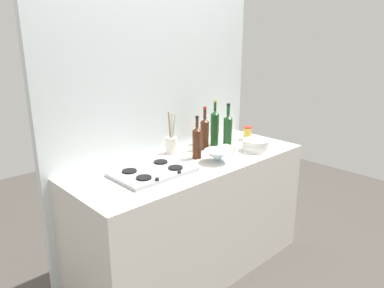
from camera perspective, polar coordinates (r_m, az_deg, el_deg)
ground_plane at (r=3.02m, az=0.00°, el=-18.86°), size 6.00×6.00×0.00m
counter_block at (r=2.79m, az=0.00°, el=-11.30°), size 1.80×0.70×0.90m
backsplash_panel at (r=2.84m, az=-5.28°, el=2.43°), size 1.90×0.06×2.13m
stovetop_hob at (r=2.36m, az=-6.17°, el=-4.33°), size 0.51×0.35×0.04m
plate_stack at (r=2.85m, az=10.00°, el=-0.18°), size 0.21×0.21×0.09m
wine_bottle_leftmost at (r=2.61m, az=0.79°, el=0.32°), size 0.07×0.07×0.31m
wine_bottle_mid_left at (r=2.82m, az=1.99°, el=1.73°), size 0.07×0.07×0.34m
wine_bottle_mid_right at (r=2.83m, az=5.59°, el=1.98°), size 0.07×0.07×0.36m
wine_bottle_rightmost at (r=2.94m, az=3.59°, el=2.61°), size 0.07×0.07×0.37m
mixing_bowl at (r=2.56m, az=4.07°, el=-1.83°), size 0.20×0.20×0.09m
butter_dish at (r=2.74m, az=5.00°, el=-1.01°), size 0.16×0.11×0.06m
utensil_crock at (r=2.75m, az=-3.29°, el=0.08°), size 0.09×0.09×0.32m
condiment_jar_front at (r=3.15m, az=8.70°, el=1.75°), size 0.07×0.07×0.11m
condiment_jar_rear at (r=2.97m, az=0.78°, el=0.76°), size 0.08×0.08×0.09m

